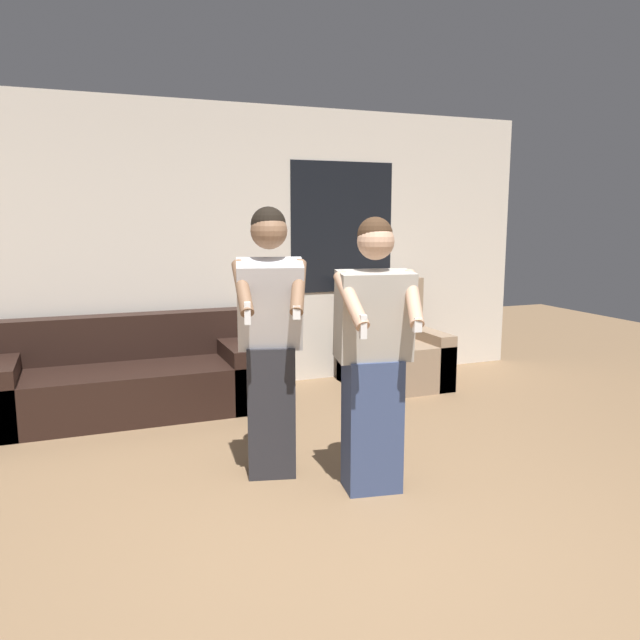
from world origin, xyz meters
TOP-DOWN VIEW (x-y plane):
  - ground_plane at (0.00, 0.00)m, footprint 14.00×14.00m
  - wall_back at (0.02, 3.39)m, footprint 6.56×0.07m
  - couch at (-0.93, 2.91)m, footprint 2.20×0.90m
  - armchair at (1.59, 2.88)m, footprint 0.88×0.84m
  - person_left at (-0.18, 1.19)m, footprint 0.49×0.58m
  - person_right at (0.33, 0.76)m, footprint 0.50×0.52m

SIDE VIEW (x-z plane):
  - ground_plane at x=0.00m, z-range 0.00..0.00m
  - couch at x=-0.93m, z-range -0.12..0.68m
  - armchair at x=1.59m, z-range -0.19..0.85m
  - person_right at x=0.33m, z-range 0.01..1.66m
  - person_left at x=-0.18m, z-range 0.02..1.74m
  - wall_back at x=0.02m, z-range 0.00..2.70m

